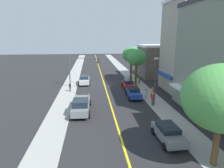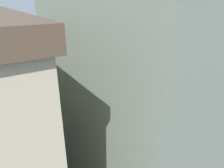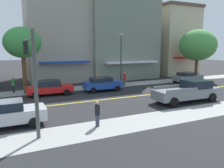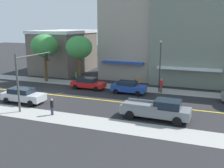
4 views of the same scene
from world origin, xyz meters
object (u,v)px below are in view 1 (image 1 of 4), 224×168
(parking_meter, at_px, (146,92))
(pedestrian_green_shirt, at_px, (139,79))
(traffic_light_mast, at_px, (80,66))
(pedestrian_black_shirt, at_px, (70,87))
(grey_sedan_left_curb, at_px, (168,133))
(silver_sedan_right_curb, at_px, (85,80))
(pedestrian_red_shirt, at_px, (153,99))
(street_tree_left_near, at_px, (131,55))
(pedestrian_orange_shirt, at_px, (152,92))
(fire_hydrant, at_px, (137,85))
(street_lamp, at_px, (156,76))
(street_tree_left_far, at_px, (136,58))
(small_dog, at_px, (151,94))
(red_sedan_left_curb, at_px, (128,84))
(grey_pickup_truck, at_px, (81,105))
(street_tree_right_corner, at_px, (223,98))
(blue_sedan_left_curb, at_px, (134,93))

(parking_meter, distance_m, pedestrian_green_shirt, 9.40)
(parking_meter, bearing_deg, traffic_light_mast, -39.39)
(traffic_light_mast, xyz_separation_m, pedestrian_black_shirt, (1.59, 3.52, -3.07))
(grey_sedan_left_curb, height_order, silver_sedan_right_curb, silver_sedan_right_curb)
(parking_meter, bearing_deg, pedestrian_green_shirt, -98.13)
(grey_sedan_left_curb, xyz_separation_m, pedestrian_red_shirt, (-1.49, -8.96, 0.16))
(street_tree_left_near, distance_m, pedestrian_orange_shirt, 14.79)
(traffic_light_mast, bearing_deg, parking_meter, -39.39)
(fire_hydrant, bearing_deg, silver_sedan_right_curb, -17.98)
(street_lamp, xyz_separation_m, grey_sedan_left_curb, (1.83, 9.27, -3.21))
(street_tree_left_far, distance_m, small_dog, 9.01)
(parking_meter, distance_m, pedestrian_black_shirt, 12.79)
(pedestrian_red_shirt, bearing_deg, red_sedan_left_curb, 92.90)
(fire_hydrant, relative_size, parking_meter, 0.53)
(grey_sedan_left_curb, bearing_deg, grey_pickup_truck, -134.97)
(street_tree_right_corner, bearing_deg, silver_sedan_right_curb, -69.13)
(traffic_light_mast, xyz_separation_m, street_lamp, (-10.49, 11.46, 0.07))
(grey_pickup_truck, distance_m, pedestrian_red_shirt, 9.55)
(street_tree_right_corner, bearing_deg, street_tree_left_near, -90.31)
(blue_sedan_left_curb, distance_m, pedestrian_red_shirt, 4.13)
(pedestrian_green_shirt, bearing_deg, street_tree_left_near, -142.84)
(street_tree_right_corner, distance_m, pedestrian_green_shirt, 25.60)
(parking_meter, relative_size, grey_sedan_left_curb, 0.34)
(pedestrian_green_shirt, bearing_deg, street_tree_left_far, -13.84)
(parking_meter, height_order, pedestrian_orange_shirt, pedestrian_orange_shirt)
(red_sedan_left_curb, relative_size, pedestrian_red_shirt, 2.59)
(street_tree_left_far, xyz_separation_m, parking_meter, (0.31, 8.17, -4.31))
(street_tree_left_far, relative_size, small_dog, 11.00)
(grey_pickup_truck, distance_m, pedestrian_black_shirt, 9.84)
(street_lamp, bearing_deg, street_tree_left_near, -91.08)
(pedestrian_black_shirt, relative_size, pedestrian_green_shirt, 0.96)
(street_tree_left_near, distance_m, street_lamp, 17.08)
(street_lamp, height_order, pedestrian_orange_shirt, street_lamp)
(street_tree_right_corner, relative_size, parking_meter, 5.31)
(street_lamp, xyz_separation_m, pedestrian_orange_shirt, (-0.63, -2.90, -3.07))
(traffic_light_mast, distance_m, red_sedan_left_curb, 9.54)
(red_sedan_left_curb, bearing_deg, street_lamp, 12.35)
(street_tree_right_corner, relative_size, pedestrian_orange_shirt, 4.37)
(street_lamp, height_order, pedestrian_black_shirt, street_lamp)
(street_tree_right_corner, height_order, traffic_light_mast, street_tree_right_corner)
(parking_meter, xyz_separation_m, small_dog, (-1.06, -0.65, -0.60))
(street_tree_left_near, xyz_separation_m, silver_sedan_right_curb, (10.08, 3.89, -4.44))
(parking_meter, bearing_deg, pedestrian_black_shirt, -22.45)
(grey_sedan_left_curb, bearing_deg, pedestrian_red_shirt, 169.40)
(red_sedan_left_curb, height_order, pedestrian_black_shirt, pedestrian_black_shirt)
(street_lamp, relative_size, pedestrian_red_shirt, 3.66)
(blue_sedan_left_curb, distance_m, grey_sedan_left_curb, 12.69)
(blue_sedan_left_curb, bearing_deg, pedestrian_green_shirt, 161.79)
(street_tree_left_far, distance_m, pedestrian_orange_shirt, 9.40)
(grey_pickup_truck, distance_m, pedestrian_green_shirt, 17.72)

